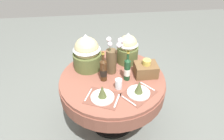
% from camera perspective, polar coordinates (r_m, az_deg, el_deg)
% --- Properties ---
extents(ground, '(8.00, 8.00, 0.00)m').
position_cam_1_polar(ground, '(2.83, 0.07, -14.15)').
color(ground, slate).
extents(dining_table, '(1.24, 1.24, 0.76)m').
position_cam_1_polar(dining_table, '(2.38, 0.09, -4.57)').
color(dining_table, brown).
rests_on(dining_table, ground).
extents(place_setting_left, '(0.41, 0.37, 0.16)m').
position_cam_1_polar(place_setting_left, '(2.01, -2.78, -7.07)').
color(place_setting_left, brown).
rests_on(place_setting_left, dining_table).
extents(place_setting_right, '(0.43, 0.41, 0.16)m').
position_cam_1_polar(place_setting_right, '(2.08, 7.70, -5.75)').
color(place_setting_right, brown).
rests_on(place_setting_right, dining_table).
extents(flower_vase, '(0.19, 0.24, 0.44)m').
position_cam_1_polar(flower_vase, '(2.27, 0.09, 3.41)').
color(flower_vase, brown).
rests_on(flower_vase, dining_table).
extents(wine_bottle_left, '(0.07, 0.07, 0.37)m').
position_cam_1_polar(wine_bottle_left, '(2.19, 4.39, 0.25)').
color(wine_bottle_left, '#194223').
rests_on(wine_bottle_left, dining_table).
extents(wine_bottle_right, '(0.08, 0.08, 0.36)m').
position_cam_1_polar(wine_bottle_right, '(2.18, -2.47, 0.08)').
color(wine_bottle_right, '#422814').
rests_on(wine_bottle_right, dining_table).
extents(tumbler_near_left, '(0.08, 0.08, 0.11)m').
position_cam_1_polar(tumbler_near_left, '(2.12, 1.89, -3.99)').
color(tumbler_near_left, silver).
rests_on(tumbler_near_left, dining_table).
extents(gift_tub_back_left, '(0.34, 0.34, 0.44)m').
position_cam_1_polar(gift_tub_back_left, '(2.35, -7.25, 5.46)').
color(gift_tub_back_left, '#566033').
rests_on(gift_tub_back_left, dining_table).
extents(gift_tub_back_right, '(0.27, 0.27, 0.40)m').
position_cam_1_polar(gift_tub_back_right, '(2.46, 4.54, 6.62)').
color(gift_tub_back_right, '#566033').
rests_on(gift_tub_back_right, dining_table).
extents(woven_basket_side_right, '(0.25, 0.21, 0.21)m').
position_cam_1_polar(woven_basket_side_right, '(2.32, 9.72, 0.18)').
color(woven_basket_side_right, brown).
rests_on(woven_basket_side_right, dining_table).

